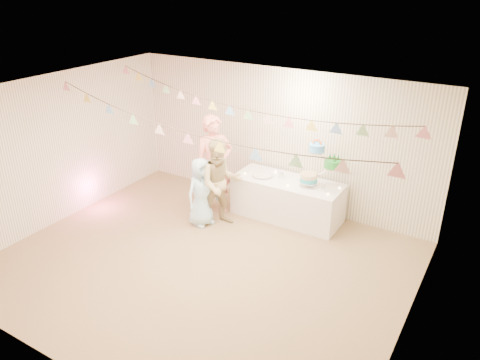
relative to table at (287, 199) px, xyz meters
The scene contains 25 objects.
floor 2.11m from the table, 102.73° to the right, with size 6.00×6.00×0.00m, color olive.
ceiling 3.05m from the table, 102.73° to the right, with size 6.00×6.00×0.00m, color white.
back_wall 1.14m from the table, 133.84° to the left, with size 6.00×6.00×0.00m, color white.
front_wall 4.64m from the table, 95.77° to the right, with size 6.00×6.00×0.00m, color white.
left_wall 4.11m from the table, 149.66° to the right, with size 5.00×5.00×0.00m, color white.
right_wall 3.38m from the table, 38.52° to the right, with size 5.00×5.00×0.00m, color white.
table is the anchor object (origin of this frame).
cake_stand 0.96m from the table, ahead, with size 0.71×0.42×0.79m, color silver, non-canonical shape.
cake_bottom 0.62m from the table, ahead, with size 0.31×0.31×0.15m, color #28A9BC, non-canonical shape.
cake_middle 1.05m from the table, 10.86° to the left, with size 0.27×0.27×0.22m, color #1E8D2D, non-canonical shape.
cake_top_tier 1.12m from the table, ahead, with size 0.25×0.25×0.19m, color #50A9FC, non-canonical shape.
platter 0.62m from the table, behind, with size 0.38×0.38×0.02m, color white.
posy 0.49m from the table, 162.87° to the left, with size 0.13×0.13×0.15m, color white, non-canonical shape.
person_adult_a 1.45m from the table, 158.62° to the right, with size 0.68×0.44×1.86m, color #EF897D.
person_adult_b 1.29m from the table, 137.15° to the right, with size 0.77×0.60×1.58m, color tan.
person_child 1.56m from the table, 139.88° to the right, with size 0.61×0.40×1.24m, color #B4E3FF.
bunting_back 2.24m from the table, 116.34° to the right, with size 5.60×1.10×0.40m, color pink, non-canonical shape.
bunting_front 3.00m from the table, 101.62° to the right, with size 5.60×0.90×0.36m, color #72A5E5, non-canonical shape.
tealight_0 0.90m from the table, 169.38° to the right, with size 0.04×0.04×0.03m, color #FFD88C.
tealight_1 0.55m from the table, 152.78° to the left, with size 0.04×0.04×0.03m, color #FFD88C.
tealight_2 0.45m from the table, 65.56° to the right, with size 0.04×0.04×0.03m, color #FFD88C.
tealight_3 0.56m from the table, 32.15° to the left, with size 0.04×0.04×0.03m, color #FFD88C.
tealight_4 0.92m from the table, 12.38° to the right, with size 0.04×0.04×0.03m, color #FFD88C.
tealight_5 0.99m from the table, ahead, with size 0.04×0.04×0.03m, color #FFD88C.
tealight_6 0.58m from the table, 147.99° to the left, with size 0.04×0.04×0.03m, color #FFD88C.
Camera 1 is at (3.64, -4.89, 4.12)m, focal length 35.00 mm.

